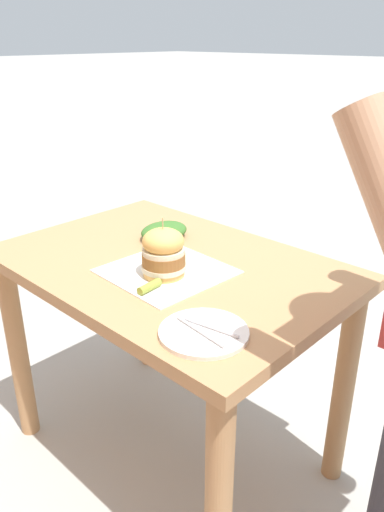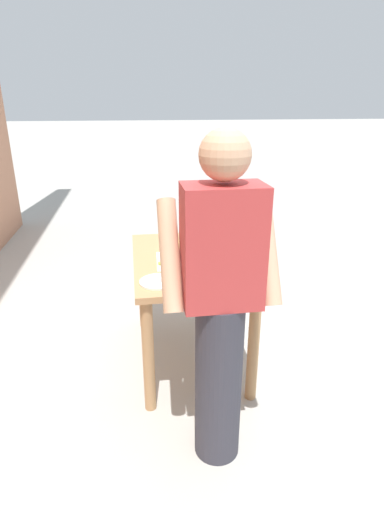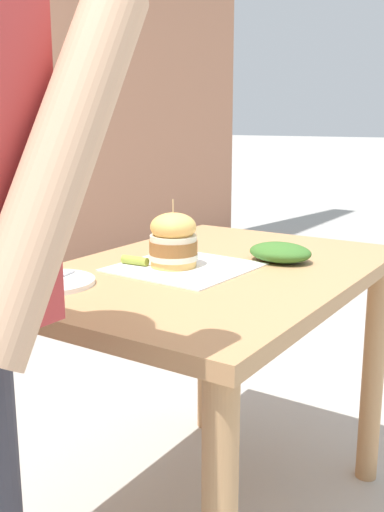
{
  "view_description": "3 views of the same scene",
  "coord_description": "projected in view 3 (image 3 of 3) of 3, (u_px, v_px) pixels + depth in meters",
  "views": [
    {
      "loc": [
        1.0,
        1.05,
        1.46
      ],
      "look_at": [
        0.0,
        0.1,
        0.85
      ],
      "focal_mm": 35.0,
      "sensor_mm": 36.0,
      "label": 1
    },
    {
      "loc": [
        0.36,
        2.49,
        1.78
      ],
      "look_at": [
        0.0,
        0.1,
        0.85
      ],
      "focal_mm": 28.0,
      "sensor_mm": 36.0,
      "label": 2
    },
    {
      "loc": [
        -0.82,
        1.36,
        1.19
      ],
      "look_at": [
        0.0,
        0.1,
        0.85
      ],
      "focal_mm": 42.0,
      "sensor_mm": 36.0,
      "label": 3
    }
  ],
  "objects": [
    {
      "name": "patio_table",
      "position": [
        212.0,
        316.0,
        1.66
      ],
      "size": [
        0.76,
        1.11,
        0.8
      ],
      "color": "tan",
      "rests_on": "ground"
    },
    {
      "name": "serving_paper",
      "position": [
        184.0,
        267.0,
        1.62
      ],
      "size": [
        0.35,
        0.35,
        0.0
      ],
      "primitive_type": "cube",
      "rotation": [
        0.0,
        0.0,
        -0.05
      ],
      "color": "white",
      "rests_on": "patio_table"
    },
    {
      "name": "sandwich",
      "position": [
        173.0,
        240.0,
        1.61
      ],
      "size": [
        0.13,
        0.13,
        0.18
      ],
      "color": "#E5B25B",
      "rests_on": "serving_paper"
    },
    {
      "name": "pickle_spear",
      "position": [
        135.0,
        261.0,
        1.64
      ],
      "size": [
        0.08,
        0.03,
        0.02
      ],
      "primitive_type": "cylinder",
      "rotation": [
        0.0,
        1.57,
        0.08
      ],
      "color": "#8EA83D",
      "rests_on": "serving_paper"
    },
    {
      "name": "side_plate_with_forks",
      "position": [
        50.0,
        282.0,
        1.46
      ],
      "size": [
        0.22,
        0.22,
        0.02
      ],
      "color": "white",
      "rests_on": "patio_table"
    },
    {
      "name": "side_salad",
      "position": [
        280.0,
        252.0,
        1.69
      ],
      "size": [
        0.18,
        0.14,
        0.05
      ],
      "primitive_type": "ellipsoid",
      "color": "#386B28",
      "rests_on": "patio_table"
    }
  ]
}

